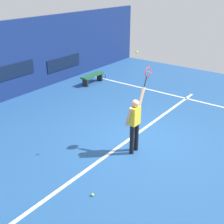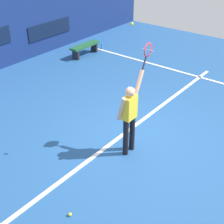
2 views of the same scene
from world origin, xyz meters
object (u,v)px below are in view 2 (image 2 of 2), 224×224
at_px(spare_ball, 70,214).
at_px(tennis_player, 130,115).
at_px(water_bottle, 102,46).
at_px(tennis_ball, 132,24).
at_px(tennis_racket, 148,51).
at_px(court_bench, 85,47).

bearing_deg(spare_ball, tennis_player, 7.51).
distance_m(water_bottle, spare_ball, 9.16).
height_order(tennis_player, tennis_ball, tennis_ball).
distance_m(tennis_ball, spare_ball, 3.82).
relative_size(tennis_racket, water_bottle, 2.59).
height_order(tennis_player, spare_ball, tennis_player).
xyz_separation_m(tennis_ball, court_bench, (3.98, 5.00, -2.65)).
relative_size(tennis_player, tennis_racket, 3.16).
relative_size(tennis_player, spare_ball, 28.79).
bearing_deg(tennis_ball, court_bench, 51.52).
relative_size(tennis_player, tennis_ball, 28.79).
distance_m(tennis_racket, spare_ball, 3.68).
bearing_deg(tennis_ball, tennis_racket, -11.01).
bearing_deg(tennis_player, court_bench, 51.23).
height_order(tennis_racket, tennis_ball, tennis_ball).
relative_size(tennis_racket, court_bench, 0.44).
bearing_deg(water_bottle, tennis_ball, -135.08).
bearing_deg(tennis_ball, water_bottle, 44.92).
bearing_deg(tennis_player, spare_ball, -172.49).
relative_size(court_bench, water_bottle, 5.83).
distance_m(tennis_player, spare_ball, 2.49).
xyz_separation_m(tennis_player, tennis_racket, (0.60, -0.00, 1.30)).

